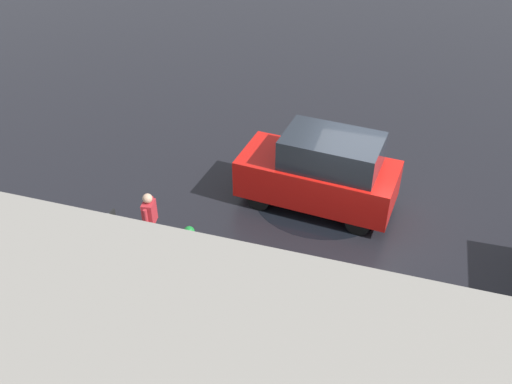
# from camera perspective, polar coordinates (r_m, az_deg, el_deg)

# --- Properties ---
(ground_plane) EXTENTS (60.00, 60.00, 0.00)m
(ground_plane) POSITION_cam_1_polar(r_m,az_deg,el_deg) (14.62, 10.09, -2.30)
(ground_plane) COLOR black
(kerb_strip) EXTENTS (24.00, 3.20, 0.04)m
(kerb_strip) POSITION_cam_1_polar(r_m,az_deg,el_deg) (11.58, 6.74, -14.66)
(kerb_strip) COLOR slate
(kerb_strip) RESTS_ON ground
(moving_hatchback) EXTENTS (4.04, 2.04, 2.06)m
(moving_hatchback) POSITION_cam_1_polar(r_m,az_deg,el_deg) (14.24, 6.53, 2.03)
(moving_hatchback) COLOR red
(moving_hatchback) RESTS_ON ground
(fire_hydrant) EXTENTS (0.42, 0.31, 0.80)m
(fire_hydrant) POSITION_cam_1_polar(r_m,az_deg,el_deg) (13.11, -6.63, -4.89)
(fire_hydrant) COLOR #197A2D
(fire_hydrant) RESTS_ON ground
(pedestrian) EXTENTS (0.29, 0.56, 1.62)m
(pedestrian) POSITION_cam_1_polar(r_m,az_deg,el_deg) (12.98, -10.54, -2.59)
(pedestrian) COLOR #B2262D
(pedestrian) RESTS_ON ground
(sign_post) EXTENTS (0.07, 0.44, 2.40)m
(sign_post) POSITION_cam_1_polar(r_m,az_deg,el_deg) (11.41, -14.00, -5.41)
(sign_post) COLOR #4C4C51
(sign_post) RESTS_ON ground
(puddle_patch) EXTENTS (3.67, 3.67, 0.01)m
(puddle_patch) POSITION_cam_1_polar(r_m,az_deg,el_deg) (15.18, 6.58, -0.27)
(puddle_patch) COLOR black
(puddle_patch) RESTS_ON ground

